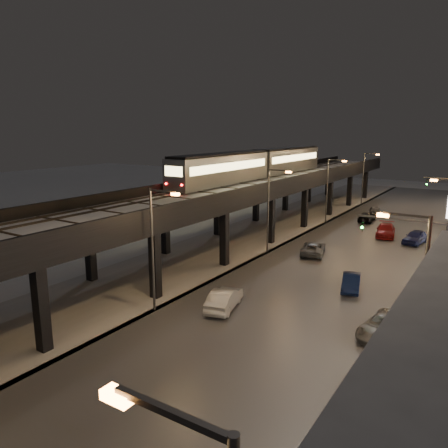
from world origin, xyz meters
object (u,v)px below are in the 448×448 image
Objects in this scene: car_far_white at (375,211)px; car_onc_white at (386,231)px; car_near_white at (224,299)px; car_mid_dark at (367,217)px; car_mid_silver at (313,249)px; car_onc_red at (415,238)px; car_onc_silver at (351,283)px; subway_train at (259,163)px; car_onc_dark at (385,327)px.

car_onc_white is (4.71, -13.83, 0.11)m from car_far_white.
car_near_white reaches higher than car_mid_dark.
car_mid_dark is at bearing 79.28° from car_far_white.
car_near_white is at bearing 73.96° from car_mid_silver.
car_onc_red reaches higher than car_mid_dark.
car_mid_dark reaches higher than car_onc_silver.
car_onc_silver is 20.57m from car_onc_white.
car_mid_silver is (12.18, -10.35, -7.74)m from subway_train.
car_near_white is 0.93× the size of car_onc_dark.
car_onc_red reaches higher than car_near_white.
car_near_white is 0.96× the size of car_mid_silver.
car_onc_silver reaches higher than car_far_white.
car_mid_dark reaches higher than car_mid_silver.
car_near_white is 17.02m from car_mid_silver.
car_near_white is 43.18m from car_far_white.
car_mid_dark is (0.30, 19.95, 0.00)m from car_mid_silver.
car_far_white is at bearing -88.69° from car_mid_dark.
car_onc_white is at bearing 94.15° from car_far_white.
car_onc_dark is (11.00, 1.77, -0.07)m from car_near_white.
car_onc_silver is 0.88× the size of car_onc_red.
car_onc_white is at bearing 81.67° from car_onc_silver.
car_onc_red is (7.99, -9.34, 0.09)m from car_mid_dark.
car_onc_red is (-2.48, 25.86, 0.07)m from car_onc_dark.
car_far_white is 0.73× the size of car_onc_white.
car_onc_dark is at bearing 109.98° from car_mid_silver.
car_mid_silver is at bearing -40.36° from subway_train.
subway_train is 35.24m from car_onc_dark.
car_onc_dark is at bearing -87.65° from car_onc_white.
car_near_white is 1.03× the size of car_onc_red.
car_mid_dark is 1.04× the size of car_onc_red.
car_mid_dark is at bearing -105.42° from car_near_white.
car_onc_red reaches higher than car_mid_silver.
subway_train is 7.87× the size of car_near_white.
car_near_white is 11.12m from car_onc_silver.
car_onc_dark is 25.98m from car_onc_red.
car_onc_white is 4.09m from car_onc_red.
car_onc_white reaches higher than car_mid_silver.
car_onc_white is at bearing 110.95° from car_onc_dark.
car_far_white is at bearing 87.28° from car_onc_silver.
car_mid_silver is 1.04× the size of car_mid_dark.
car_far_white is 0.76× the size of car_onc_dark.
car_near_white is 28.91m from car_onc_red.
car_mid_silver is at bearing -105.38° from car_near_white.
car_onc_silver is 0.79× the size of car_onc_dark.
subway_train is 18.54m from car_onc_white.
subway_train reaches higher than car_near_white.
car_onc_silver is 0.76× the size of car_onc_white.
car_mid_silver is 1.23× the size of car_onc_silver.
car_far_white is 34.94m from car_onc_silver.
subway_train is 8.11× the size of car_onc_red.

